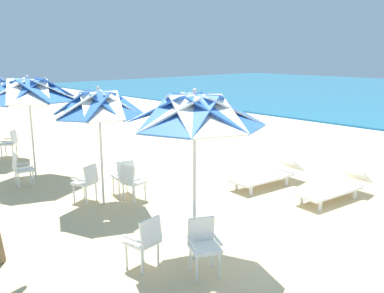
{
  "coord_description": "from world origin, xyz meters",
  "views": [
    {
      "loc": [
        3.69,
        -6.75,
        3.33
      ],
      "look_at": [
        -3.86,
        0.2,
        1.0
      ],
      "focal_mm": 38.78,
      "sensor_mm": 36.0,
      "label": 1
    }
  ],
  "objects_px": {
    "beach_umbrella_2": "(28,91)",
    "plastic_chair_6": "(10,142)",
    "plastic_chair_4": "(124,175)",
    "plastic_chair_5": "(21,168)",
    "plastic_chair_3": "(132,180)",
    "sun_lounger_1": "(335,188)",
    "beach_umbrella_1": "(99,105)",
    "sun_lounger_2": "(268,175)",
    "plastic_chair_2": "(87,180)",
    "plastic_chair_0": "(203,243)",
    "beach_umbrella_0": "(195,112)",
    "plastic_chair_1": "(145,239)"
  },
  "relations": [
    {
      "from": "plastic_chair_0",
      "to": "plastic_chair_3",
      "type": "xyz_separation_m",
      "value": [
        -3.37,
        1.01,
        0.0
      ]
    },
    {
      "from": "plastic_chair_2",
      "to": "sun_lounger_2",
      "type": "distance_m",
      "value": 4.48
    },
    {
      "from": "plastic_chair_3",
      "to": "beach_umbrella_2",
      "type": "bearing_deg",
      "value": -164.02
    },
    {
      "from": "plastic_chair_3",
      "to": "sun_lounger_2",
      "type": "bearing_deg",
      "value": 66.32
    },
    {
      "from": "plastic_chair_3",
      "to": "plastic_chair_2",
      "type": "bearing_deg",
      "value": -132.59
    },
    {
      "from": "sun_lounger_1",
      "to": "sun_lounger_2",
      "type": "bearing_deg",
      "value": -169.46
    },
    {
      "from": "plastic_chair_0",
      "to": "beach_umbrella_2",
      "type": "xyz_separation_m",
      "value": [
        -6.59,
        0.08,
        1.87
      ]
    },
    {
      "from": "plastic_chair_3",
      "to": "beach_umbrella_1",
      "type": "bearing_deg",
      "value": -111.72
    },
    {
      "from": "sun_lounger_2",
      "to": "beach_umbrella_0",
      "type": "bearing_deg",
      "value": -68.77
    },
    {
      "from": "beach_umbrella_2",
      "to": "plastic_chair_6",
      "type": "bearing_deg",
      "value": 172.13
    },
    {
      "from": "plastic_chair_0",
      "to": "plastic_chair_1",
      "type": "height_order",
      "value": "same"
    },
    {
      "from": "plastic_chair_6",
      "to": "sun_lounger_1",
      "type": "xyz_separation_m",
      "value": [
        9.23,
        4.03,
        -0.22
      ]
    },
    {
      "from": "beach_umbrella_1",
      "to": "beach_umbrella_2",
      "type": "height_order",
      "value": "beach_umbrella_2"
    },
    {
      "from": "plastic_chair_4",
      "to": "beach_umbrella_2",
      "type": "bearing_deg",
      "value": -159.22
    },
    {
      "from": "plastic_chair_6",
      "to": "plastic_chair_0",
      "type": "bearing_deg",
      "value": -2.94
    },
    {
      "from": "beach_umbrella_1",
      "to": "plastic_chair_0",
      "type": "bearing_deg",
      "value": -6.3
    },
    {
      "from": "sun_lounger_2",
      "to": "plastic_chair_0",
      "type": "bearing_deg",
      "value": -64.91
    },
    {
      "from": "plastic_chair_3",
      "to": "plastic_chair_5",
      "type": "bearing_deg",
      "value": -152.15
    },
    {
      "from": "plastic_chair_0",
      "to": "sun_lounger_1",
      "type": "relative_size",
      "value": 0.39
    },
    {
      "from": "plastic_chair_5",
      "to": "sun_lounger_1",
      "type": "height_order",
      "value": "plastic_chair_5"
    },
    {
      "from": "plastic_chair_4",
      "to": "plastic_chair_5",
      "type": "height_order",
      "value": "same"
    },
    {
      "from": "plastic_chair_1",
      "to": "plastic_chair_4",
      "type": "bearing_deg",
      "value": 151.7
    },
    {
      "from": "plastic_chair_3",
      "to": "sun_lounger_1",
      "type": "height_order",
      "value": "plastic_chair_3"
    },
    {
      "from": "plastic_chair_1",
      "to": "plastic_chair_2",
      "type": "relative_size",
      "value": 1.0
    },
    {
      "from": "plastic_chair_2",
      "to": "plastic_chair_3",
      "type": "relative_size",
      "value": 1.0
    },
    {
      "from": "plastic_chair_0",
      "to": "plastic_chair_6",
      "type": "distance_m",
      "value": 9.54
    },
    {
      "from": "plastic_chair_4",
      "to": "plastic_chair_5",
      "type": "relative_size",
      "value": 1.0
    },
    {
      "from": "beach_umbrella_0",
      "to": "sun_lounger_2",
      "type": "bearing_deg",
      "value": 111.23
    },
    {
      "from": "beach_umbrella_1",
      "to": "plastic_chair_2",
      "type": "distance_m",
      "value": 1.8
    },
    {
      "from": "beach_umbrella_0",
      "to": "plastic_chair_0",
      "type": "bearing_deg",
      "value": -25.38
    },
    {
      "from": "beach_umbrella_1",
      "to": "sun_lounger_2",
      "type": "height_order",
      "value": "beach_umbrella_1"
    },
    {
      "from": "beach_umbrella_0",
      "to": "plastic_chair_6",
      "type": "xyz_separation_m",
      "value": [
        -9.12,
        0.29,
        -1.94
      ]
    },
    {
      "from": "plastic_chair_2",
      "to": "plastic_chair_6",
      "type": "distance_m",
      "value": 5.47
    },
    {
      "from": "beach_umbrella_0",
      "to": "sun_lounger_1",
      "type": "height_order",
      "value": "beach_umbrella_0"
    },
    {
      "from": "beach_umbrella_1",
      "to": "beach_umbrella_2",
      "type": "xyz_separation_m",
      "value": [
        -2.98,
        -0.32,
        0.13
      ]
    },
    {
      "from": "plastic_chair_1",
      "to": "plastic_chair_3",
      "type": "xyz_separation_m",
      "value": [
        -2.67,
        1.59,
        0.0
      ]
    },
    {
      "from": "beach_umbrella_1",
      "to": "sun_lounger_2",
      "type": "distance_m",
      "value": 4.58
    },
    {
      "from": "plastic_chair_1",
      "to": "sun_lounger_2",
      "type": "xyz_separation_m",
      "value": [
        -1.27,
        4.79,
        -0.22
      ]
    },
    {
      "from": "plastic_chair_1",
      "to": "plastic_chair_5",
      "type": "distance_m",
      "value": 5.43
    },
    {
      "from": "plastic_chair_1",
      "to": "sun_lounger_1",
      "type": "distance_m",
      "value": 5.13
    },
    {
      "from": "plastic_chair_6",
      "to": "sun_lounger_1",
      "type": "bearing_deg",
      "value": 23.57
    },
    {
      "from": "plastic_chair_1",
      "to": "plastic_chair_4",
      "type": "distance_m",
      "value": 3.6
    },
    {
      "from": "sun_lounger_1",
      "to": "beach_umbrella_0",
      "type": "bearing_deg",
      "value": -91.55
    },
    {
      "from": "beach_umbrella_0",
      "to": "plastic_chair_2",
      "type": "bearing_deg",
      "value": 179.11
    },
    {
      "from": "plastic_chair_5",
      "to": "plastic_chair_3",
      "type": "bearing_deg",
      "value": 27.85
    },
    {
      "from": "plastic_chair_5",
      "to": "sun_lounger_2",
      "type": "xyz_separation_m",
      "value": [
        4.17,
        4.66,
        -0.22
      ]
    },
    {
      "from": "beach_umbrella_0",
      "to": "plastic_chair_1",
      "type": "distance_m",
      "value": 2.11
    },
    {
      "from": "plastic_chair_0",
      "to": "beach_umbrella_1",
      "type": "xyz_separation_m",
      "value": [
        -3.61,
        0.4,
        1.74
      ]
    },
    {
      "from": "plastic_chair_2",
      "to": "plastic_chair_3",
      "type": "distance_m",
      "value": 1.02
    },
    {
      "from": "plastic_chair_2",
      "to": "sun_lounger_1",
      "type": "distance_m",
      "value": 5.7
    }
  ]
}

